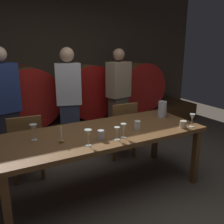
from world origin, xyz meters
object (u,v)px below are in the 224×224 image
at_px(chair_left, 26,144).
at_px(guest_right, 118,96).
at_px(cup_right, 183,124).
at_px(cup_center, 137,125).
at_px(dining_table, 102,137).
at_px(wine_barrel_center_right, 85,90).
at_px(guest_center, 69,101).
at_px(candle_center, 61,138).
at_px(wine_barrel_far_right, 133,85).
at_px(wine_glass_left, 88,134).
at_px(wine_glass_far_left, 33,128).
at_px(wine_glass_right, 123,128).
at_px(chair_right, 121,127).
at_px(wine_glass_center, 117,131).
at_px(cup_left, 101,135).
at_px(pitcher, 162,109).
at_px(guest_left, 5,108).
at_px(wine_glass_far_right, 192,118).

xyz_separation_m(chair_left, guest_right, (1.67, 0.53, 0.36)).
bearing_deg(cup_right, guest_right, 88.89).
xyz_separation_m(guest_right, cup_center, (-0.54, -1.38, -0.03)).
bearing_deg(dining_table, wine_barrel_center_right, 72.80).
height_order(guest_center, cup_right, guest_center).
height_order(wine_barrel_center_right, candle_center, wine_barrel_center_right).
distance_m(wine_barrel_far_right, wine_glass_left, 3.04).
xyz_separation_m(guest_right, wine_glass_far_left, (-1.67, -1.13, 0.04)).
bearing_deg(cup_center, wine_glass_right, -153.03).
bearing_deg(wine_barrel_center_right, wine_glass_right, -102.44).
height_order(dining_table, wine_glass_far_left, wine_glass_far_left).
xyz_separation_m(chair_right, wine_glass_center, (-0.65, -0.99, 0.37)).
xyz_separation_m(chair_left, cup_right, (1.64, -1.06, 0.31)).
relative_size(guest_right, wine_glass_far_left, 9.62).
bearing_deg(wine_glass_far_left, cup_right, -15.72).
height_order(guest_center, wine_glass_far_left, guest_center).
bearing_deg(cup_left, cup_right, -8.07).
bearing_deg(chair_right, wine_glass_right, 64.08).
distance_m(guest_center, wine_glass_far_left, 1.38).
relative_size(wine_barrel_center_right, wine_glass_left, 5.93).
bearing_deg(cup_center, pitcher, 24.80).
bearing_deg(wine_glass_left, cup_left, 26.27).
bearing_deg(guest_left, wine_barrel_far_right, 178.48).
bearing_deg(chair_left, guest_left, -68.99).
relative_size(chair_right, candle_center, 4.42).
height_order(chair_left, cup_right, chair_left).
distance_m(wine_barrel_far_right, dining_table, 2.62).
bearing_deg(cup_right, candle_center, 169.91).
height_order(dining_table, guest_center, guest_center).
relative_size(dining_table, wine_glass_center, 16.76).
height_order(chair_left, wine_glass_far_left, wine_glass_far_left).
bearing_deg(guest_right, wine_glass_far_right, 81.37).
height_order(dining_table, chair_right, chair_right).
bearing_deg(chair_right, cup_right, 106.46).
distance_m(chair_right, cup_right, 1.11).
bearing_deg(candle_center, dining_table, 11.04).
bearing_deg(cup_left, wine_glass_far_right, -8.25).
bearing_deg(cup_left, cup_center, 7.69).
bearing_deg(dining_table, wine_glass_center, -85.85).
distance_m(candle_center, cup_left, 0.41).
height_order(guest_left, guest_right, guest_left).
bearing_deg(pitcher, guest_left, 149.31).
distance_m(wine_barrel_center_right, cup_right, 2.34).
height_order(chair_right, guest_right, guest_right).
bearing_deg(guest_center, chair_right, 154.80).
distance_m(chair_left, wine_glass_far_left, 0.72).
bearing_deg(wine_glass_right, guest_right, 61.62).
xyz_separation_m(wine_glass_far_left, wine_glass_right, (0.85, -0.39, -0.02)).
distance_m(candle_center, wine_glass_center, 0.57).
relative_size(wine_glass_left, wine_glass_far_right, 1.03).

